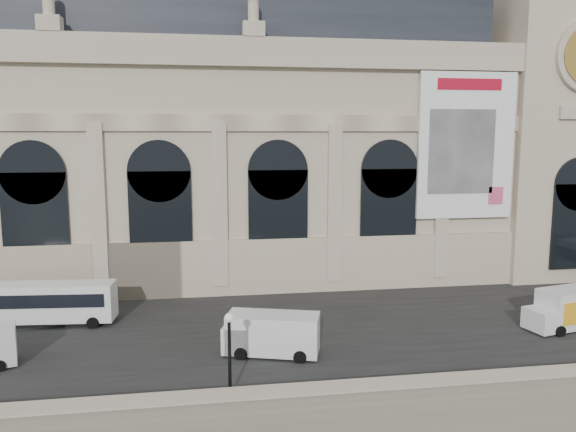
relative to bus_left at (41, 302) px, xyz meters
name	(u,v)px	position (x,y,z in m)	size (l,w,h in m)	color
quay	(209,289)	(12.48, 18.63, -4.77)	(160.00, 70.00, 6.00)	gray
street	(212,327)	(12.48, -2.37, -1.74)	(160.00, 24.00, 0.06)	#2D2D2D
parapet	(218,405)	(12.48, -15.77, -1.16)	(160.00, 1.40, 1.21)	gray
museum	(144,138)	(6.51, 14.49, 11.95)	(69.00, 18.70, 29.10)	#C5B497
clock_pavilion	(540,101)	(46.48, 11.56, 15.65)	(13.00, 14.72, 36.70)	#C5B497
bus_left	(41,302)	(0.00, 0.00, 0.00)	(10.90, 3.27, 3.16)	white
van_b	(267,334)	(15.89, -8.18, -0.39)	(6.47, 3.93, 2.70)	silver
box_truck	(573,308)	(38.61, -6.53, -0.30)	(7.62, 3.87, 2.94)	white
lamp_right	(230,357)	(13.21, -13.90, 0.59)	(0.48, 0.48, 4.75)	black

